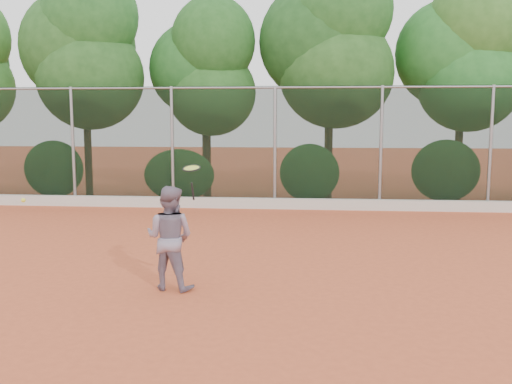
{
  "coord_description": "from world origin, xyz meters",
  "views": [
    {
      "loc": [
        0.94,
        -9.37,
        2.63
      ],
      "look_at": [
        0.0,
        1.0,
        1.25
      ],
      "focal_mm": 40.0,
      "sensor_mm": 36.0,
      "label": 1
    }
  ],
  "objects": [
    {
      "name": "tennis_ball_in_flight",
      "position": [
        -3.31,
        -1.25,
        1.38
      ],
      "size": [
        0.07,
        0.07,
        0.07
      ],
      "color": "#F1F637",
      "rests_on": "ground"
    },
    {
      "name": "tennis_player",
      "position": [
        -1.14,
        -1.01,
        0.8
      ],
      "size": [
        0.88,
        0.75,
        1.59
      ],
      "primitive_type": "imported",
      "rotation": [
        0.0,
        0.0,
        2.93
      ],
      "color": "gray",
      "rests_on": "ground"
    },
    {
      "name": "tennis_racket",
      "position": [
        -0.74,
        -1.2,
        1.84
      ],
      "size": [
        0.31,
        0.31,
        0.53
      ],
      "color": "black",
      "rests_on": "ground"
    },
    {
      "name": "foliage_backdrop",
      "position": [
        -0.55,
        8.98,
        4.4
      ],
      "size": [
        23.7,
        3.63,
        7.55
      ],
      "color": "#432819",
      "rests_on": "ground"
    },
    {
      "name": "concrete_curb",
      "position": [
        0.0,
        6.82,
        0.15
      ],
      "size": [
        24.0,
        0.2,
        0.3
      ],
      "primitive_type": "cube",
      "color": "beige",
      "rests_on": "ground"
    },
    {
      "name": "chainlink_fence",
      "position": [
        -0.0,
        7.0,
        1.86
      ],
      "size": [
        24.09,
        0.09,
        3.5
      ],
      "color": "black",
      "rests_on": "ground"
    },
    {
      "name": "ground",
      "position": [
        0.0,
        0.0,
        0.0
      ],
      "size": [
        80.0,
        80.0,
        0.0
      ],
      "primitive_type": "plane",
      "color": "#CB5530",
      "rests_on": "ground"
    }
  ]
}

